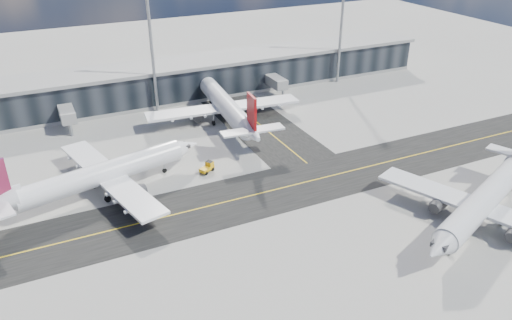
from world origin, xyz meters
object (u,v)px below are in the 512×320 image
object	(u,v)px
airliner_af	(100,175)
baggage_tug	(208,167)
airliner_redtail	(226,106)
service_van	(180,113)
airliner_near	(486,198)

from	to	relation	value
airliner_af	baggage_tug	xyz separation A→B (m)	(18.61, -0.13, -2.77)
airliner_af	airliner_redtail	bearing A→B (deg)	108.75
airliner_redtail	service_van	world-z (taller)	airliner_redtail
airliner_redtail	baggage_tug	xyz separation A→B (m)	(-11.64, -19.36, -3.08)
airliner_af	baggage_tug	bearing A→B (deg)	75.90
airliner_near	service_van	world-z (taller)	airliner_near
airliner_redtail	baggage_tug	distance (m)	22.80
service_van	airliner_near	bearing A→B (deg)	-93.32
airliner_redtail	baggage_tug	size ratio (longest dim) A/B	12.92
airliner_af	service_van	xyz separation A→B (m)	(22.34, 27.63, -3.02)
airliner_af	airliner_near	distance (m)	60.70
baggage_tug	airliner_near	bearing A→B (deg)	14.13
airliner_af	airliner_near	bearing A→B (deg)	43.80
airliner_af	service_van	bearing A→B (deg)	127.35
baggage_tug	airliner_redtail	bearing A→B (deg)	118.03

